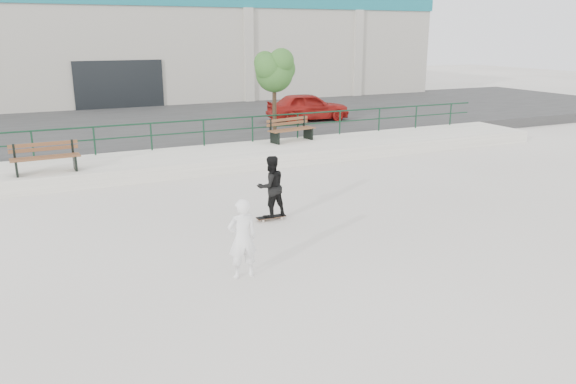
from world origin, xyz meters
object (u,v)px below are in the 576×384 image
tree (275,69)px  bench_left (45,158)px  bench_right (291,130)px  standing_skater (271,187)px  skateboard (271,217)px  red_car (308,107)px  seated_skater (242,239)px

tree → bench_left: bearing=-157.2°
bench_right → tree: tree is taller
standing_skater → bench_right: bearing=-125.4°
tree → skateboard: bearing=-114.4°
bench_left → standing_skater: standing_skater is taller
bench_left → skateboard: bearing=-51.4°
tree → skateboard: 11.28m
standing_skater → red_car: bearing=-127.5°
bench_left → red_car: (12.28, 6.19, 0.23)m
tree → standing_skater: size_ratio=2.24×
skateboard → bench_left: bearing=130.6°
red_car → standing_skater: size_ratio=2.53×
standing_skater → seated_skater: (-1.92, -3.02, -0.09)m
bench_left → seated_skater: (3.15, -8.87, -0.15)m
tree → red_car: size_ratio=0.89×
seated_skater → standing_skater: bearing=-120.0°
tree → standing_skater: tree is taller
bench_right → skateboard: size_ratio=2.68×
red_car → standing_skater: bearing=155.6°
tree → seated_skater: tree is taller
standing_skater → seated_skater: standing_skater is taller
tree → standing_skater: 11.08m
bench_right → standing_skater: size_ratio=1.31×
bench_right → skateboard: (-4.07, -7.38, -0.89)m
bench_right → bench_left: bearing=177.5°
bench_left → standing_skater: 7.74m
skateboard → red_car: bearing=58.8°
skateboard → tree: bearing=65.3°
tree → red_car: (2.74, 2.17, -1.99)m
tree → red_car: bearing=38.4°
bench_right → red_car: red_car is taller
standing_skater → skateboard: bearing=83.5°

